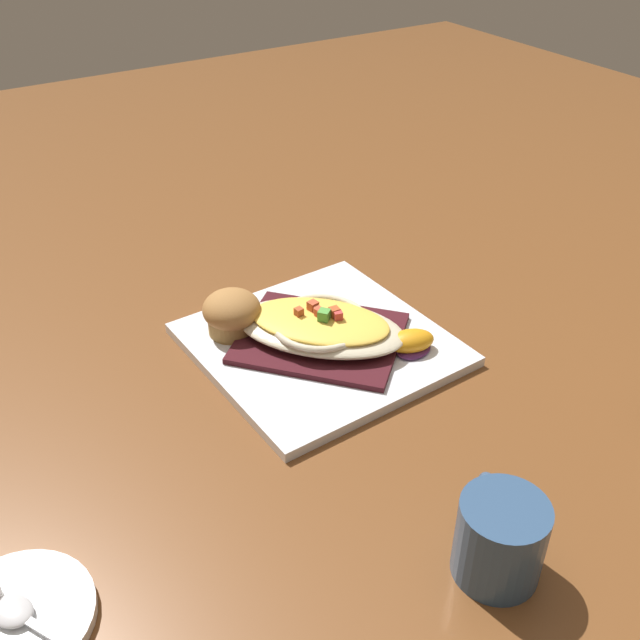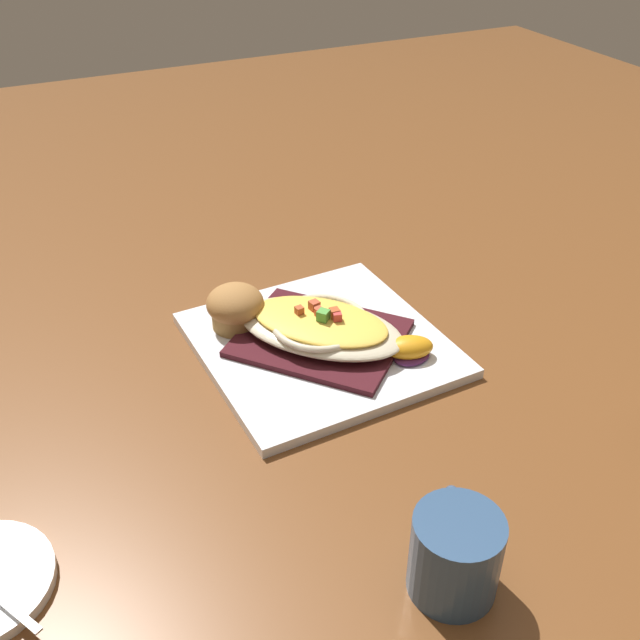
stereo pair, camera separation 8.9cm
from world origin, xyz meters
name	(u,v)px [view 1 (the left image)]	position (x,y,z in m)	size (l,w,h in m)	color
ground_plane	(320,349)	(0.00, 0.00, 0.00)	(2.60, 2.60, 0.00)	brown
square_plate	(320,344)	(0.00, 0.00, 0.01)	(0.28, 0.28, 0.01)	white
folded_napkin	(320,338)	(0.00, 0.00, 0.02)	(0.19, 0.16, 0.01)	#40141B
gratin_dish	(320,325)	(0.00, 0.00, 0.04)	(0.23, 0.23, 0.04)	beige
muffin	(232,313)	(-0.07, -0.08, 0.04)	(0.07, 0.07, 0.06)	olive
orange_garnish	(411,342)	(0.07, 0.08, 0.02)	(0.05, 0.07, 0.03)	#56255C
coffee_mug	(499,541)	(0.35, -0.04, 0.04)	(0.10, 0.08, 0.08)	#304E74
creamer_saucer	(15,619)	(0.19, -0.41, 0.01)	(0.13, 0.13, 0.01)	white
spoon	(16,614)	(0.19, -0.41, 0.02)	(0.10, 0.07, 0.01)	silver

